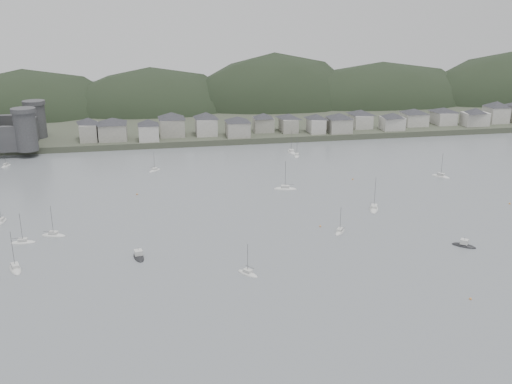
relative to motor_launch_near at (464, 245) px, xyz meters
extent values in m
plane|color=slate|center=(-54.65, -30.25, -0.30)|extent=(900.00, 900.00, 0.00)
cube|color=#383D2D|center=(-54.65, 264.75, 1.20)|extent=(900.00, 250.00, 3.00)
ellipsoid|color=black|center=(-165.52, 241.69, -10.44)|extent=(138.98, 92.48, 81.13)
ellipsoid|color=black|center=(-86.95, 242.61, -10.27)|extent=(132.08, 90.41, 79.74)
ellipsoid|color=black|center=(-4.00, 242.68, -12.97)|extent=(133.88, 88.37, 101.41)
ellipsoid|color=black|center=(71.30, 237.66, -10.62)|extent=(165.81, 81.78, 82.55)
cylinder|color=#37373A|center=(-146.65, 135.75, 11.70)|extent=(10.00, 10.00, 18.00)
cylinder|color=#37373A|center=(-146.65, 163.75, 11.20)|extent=(10.00, 10.00, 17.00)
cube|color=#37373A|center=(-146.65, 149.75, 8.70)|extent=(3.50, 30.00, 12.00)
cube|color=gray|center=(-119.65, 151.71, 7.00)|extent=(8.34, 12.91, 8.59)
pyramid|color=#26262A|center=(-119.65, 151.71, 12.79)|extent=(15.78, 15.78, 3.01)
cube|color=gray|center=(-107.97, 151.07, 6.88)|extent=(13.68, 13.35, 8.36)
pyramid|color=#26262A|center=(-107.97, 151.07, 12.52)|extent=(20.07, 20.07, 2.93)
cube|color=#A7A49D|center=(-90.22, 145.77, 6.74)|extent=(9.78, 10.20, 8.08)
pyramid|color=#26262A|center=(-90.22, 145.77, 12.19)|extent=(14.83, 14.83, 2.83)
cube|color=gray|center=(-78.16, 155.39, 7.25)|extent=(12.59, 13.33, 9.09)
pyramid|color=#26262A|center=(-78.16, 155.39, 13.39)|extent=(19.24, 19.24, 3.18)
cube|color=#A7A49D|center=(-60.40, 153.85, 7.14)|extent=(10.74, 12.17, 8.87)
pyramid|color=#26262A|center=(-60.40, 153.85, 13.12)|extent=(17.01, 17.01, 3.10)
cube|color=gray|center=(-44.73, 147.28, 6.55)|extent=(11.63, 12.09, 7.69)
pyramid|color=#26262A|center=(-44.73, 147.28, 11.74)|extent=(17.61, 17.61, 2.69)
cube|color=gray|center=(-29.40, 155.94, 6.42)|extent=(10.37, 9.35, 7.44)
pyramid|color=#26262A|center=(-29.40, 155.94, 11.44)|extent=(14.65, 14.65, 2.60)
cube|color=gray|center=(-16.02, 153.54, 6.31)|extent=(8.24, 12.20, 7.22)
pyramid|color=#26262A|center=(-16.02, 153.54, 11.19)|extent=(15.17, 15.17, 2.53)
cube|color=#A7A49D|center=(-2.15, 148.30, 6.43)|extent=(8.06, 10.91, 7.46)
pyramid|color=#26262A|center=(-2.15, 148.30, 11.47)|extent=(14.08, 14.08, 2.61)
cube|color=gray|center=(10.16, 146.81, 6.53)|extent=(11.73, 11.78, 7.66)
pyramid|color=#26262A|center=(10.16, 146.81, 11.70)|extent=(17.46, 17.46, 2.68)
cube|color=#A7A49D|center=(25.99, 156.66, 6.37)|extent=(10.19, 13.02, 7.33)
pyramid|color=#26262A|center=(25.99, 156.66, 11.32)|extent=(17.23, 17.23, 2.57)
cube|color=#A7A49D|center=(40.90, 147.81, 6.14)|extent=(11.70, 9.81, 6.88)
pyramid|color=#26262A|center=(40.90, 147.81, 10.78)|extent=(15.97, 15.97, 2.41)
cube|color=#A7A49D|center=(57.75, 156.66, 6.20)|extent=(12.83, 12.48, 7.00)
pyramid|color=#26262A|center=(57.75, 156.66, 10.93)|extent=(18.79, 18.79, 2.45)
cube|color=#A7A49D|center=(76.08, 157.17, 6.19)|extent=(11.07, 13.50, 6.97)
pyramid|color=#26262A|center=(76.08, 157.17, 10.89)|extent=(18.25, 18.25, 2.44)
cube|color=#A7A49D|center=(91.37, 149.47, 6.37)|extent=(13.75, 9.12, 7.34)
pyramid|color=#26262A|center=(91.37, 149.47, 11.32)|extent=(16.97, 16.97, 2.57)
cube|color=#A7A49D|center=(108.27, 155.70, 7.23)|extent=(11.37, 11.57, 9.05)
pyramid|color=#26262A|center=(108.27, 155.70, 13.34)|extent=(17.03, 17.03, 3.17)
ellipsoid|color=silver|center=(-153.52, 119.75, -0.25)|extent=(4.21, 6.49, 1.24)
cube|color=silver|center=(-153.52, 119.75, 0.67)|extent=(2.09, 2.53, 0.70)
cylinder|color=#3F3F42|center=(-153.52, 119.75, 3.78)|extent=(0.12, 0.12, 7.76)
cylinder|color=#3F3F42|center=(-153.09, 118.72, 1.22)|extent=(1.16, 2.62, 0.10)
ellipsoid|color=silver|center=(-22.02, 112.41, -0.25)|extent=(4.44, 7.81, 1.49)
cube|color=silver|center=(-22.02, 112.41, 0.80)|extent=(2.32, 2.97, 0.70)
cylinder|color=#3F3F42|center=(-22.02, 112.41, 4.55)|extent=(0.12, 0.12, 9.30)
cylinder|color=#3F3F42|center=(-22.41, 113.69, 1.35)|extent=(1.07, 3.23, 0.10)
ellipsoid|color=silver|center=(-14.15, 35.59, -0.25)|extent=(6.48, 9.62, 1.84)
cube|color=silver|center=(-14.15, 35.59, 0.97)|extent=(3.18, 3.78, 0.70)
cylinder|color=#3F3F42|center=(-14.15, 35.59, 5.67)|extent=(0.12, 0.12, 11.53)
cylinder|color=#3F3F42|center=(-14.83, 37.10, 1.52)|extent=(1.80, 3.82, 0.10)
ellipsoid|color=silver|center=(-32.81, 17.50, -0.25)|extent=(5.66, 6.57, 1.32)
cube|color=silver|center=(-32.81, 17.50, 0.71)|extent=(2.55, 2.73, 0.70)
cylinder|color=#3F3F42|center=(-32.81, 17.50, 4.04)|extent=(0.12, 0.12, 8.28)
cylinder|color=#3F3F42|center=(-32.09, 16.54, 1.26)|extent=(1.86, 2.45, 0.10)
ellipsoid|color=silver|center=(-129.81, 27.39, -0.25)|extent=(7.54, 2.79, 1.48)
cube|color=silver|center=(-129.81, 27.39, 0.79)|extent=(2.68, 1.77, 0.70)
cylinder|color=#3F3F42|center=(-129.81, 27.39, 4.54)|extent=(0.12, 0.12, 9.27)
cylinder|color=#3F3F42|center=(-131.14, 27.31, 1.34)|extent=(3.34, 0.29, 0.10)
ellipsoid|color=silver|center=(-88.74, 99.77, -0.25)|extent=(6.13, 6.21, 1.32)
cube|color=silver|center=(-88.74, 99.77, 0.71)|extent=(2.66, 2.67, 0.70)
cylinder|color=#3F3F42|center=(-88.74, 99.77, 4.03)|extent=(0.12, 0.12, 8.26)
cylinder|color=#3F3F42|center=(-89.57, 100.62, 1.26)|extent=(2.15, 2.20, 0.10)
ellipsoid|color=silver|center=(-22.82, 119.75, -0.25)|extent=(3.37, 8.81, 1.73)
cube|color=silver|center=(-22.82, 119.75, 0.92)|extent=(2.11, 3.15, 0.70)
cylinder|color=#3F3F42|center=(-22.82, 119.75, 5.30)|extent=(0.12, 0.12, 10.80)
cylinder|color=#3F3F42|center=(-22.71, 121.30, 1.47)|extent=(0.38, 3.88, 0.10)
ellipsoid|color=silver|center=(-128.44, 8.61, -0.25)|extent=(5.54, 9.17, 1.75)
cube|color=silver|center=(-128.44, 8.61, 0.93)|extent=(2.83, 3.52, 0.70)
cylinder|color=#3F3F42|center=(-128.44, 8.61, 5.36)|extent=(0.12, 0.12, 10.92)
cylinder|color=#3F3F42|center=(-128.96, 7.13, 1.48)|extent=(1.40, 3.74, 0.10)
ellipsoid|color=silver|center=(-121.47, 31.47, -0.25)|extent=(8.19, 4.85, 1.56)
cube|color=silver|center=(-121.47, 31.47, 0.83)|extent=(3.13, 2.50, 0.70)
cylinder|color=#3F3F42|center=(-121.47, 31.47, 4.78)|extent=(0.12, 0.12, 9.75)
cylinder|color=#3F3F42|center=(-122.80, 31.03, 1.38)|extent=(3.36, 1.21, 0.10)
ellipsoid|color=silver|center=(-140.18, 47.20, -0.25)|extent=(3.33, 7.24, 1.39)
cube|color=silver|center=(-140.18, 47.20, 0.75)|extent=(1.91, 2.66, 0.70)
cylinder|color=#3F3F42|center=(-140.18, 47.20, 4.26)|extent=(0.12, 0.12, 8.71)
cylinder|color=#3F3F42|center=(-140.39, 48.44, 1.30)|extent=(0.61, 3.11, 0.10)
ellipsoid|color=silver|center=(-66.66, -6.22, -0.25)|extent=(5.94, 6.74, 1.37)
cube|color=silver|center=(-66.66, -6.22, 0.74)|extent=(2.66, 2.81, 0.70)
cylinder|color=#3F3F42|center=(-66.66, -6.22, 4.18)|extent=(0.12, 0.12, 8.55)
cylinder|color=#3F3F42|center=(-65.91, -5.25, 1.29)|extent=(1.98, 2.49, 0.10)
ellipsoid|color=silver|center=(-39.40, 63.87, -0.25)|extent=(9.40, 5.16, 1.79)
cube|color=silver|center=(-39.40, 63.87, 0.95)|extent=(3.55, 2.74, 0.70)
cylinder|color=#3F3F42|center=(-39.40, 63.87, 5.50)|extent=(0.12, 0.12, 11.20)
cylinder|color=#3F3F42|center=(-37.84, 64.30, 1.50)|extent=(3.91, 1.18, 0.10)
ellipsoid|color=silver|center=(28.41, 68.13, -0.25)|extent=(6.67, 7.99, 1.59)
cube|color=silver|center=(28.41, 68.13, 0.85)|extent=(3.04, 3.29, 0.70)
cylinder|color=#3F3F42|center=(28.41, 68.13, 4.88)|extent=(0.12, 0.12, 9.97)
cylinder|color=#3F3F42|center=(27.59, 66.95, 1.40)|extent=(2.14, 2.99, 0.10)
ellipsoid|color=black|center=(0.00, 0.00, -0.25)|extent=(7.01, 6.70, 1.57)
cube|color=silver|center=(0.00, 0.00, 1.19)|extent=(2.93, 2.92, 1.40)
cylinder|color=#3F3F42|center=(0.00, 0.00, 2.09)|extent=(0.10, 0.10, 1.20)
ellipsoid|color=black|center=(-95.39, 10.19, -0.25)|extent=(4.06, 8.02, 1.68)
cube|color=silver|center=(-95.39, 10.19, 1.24)|extent=(2.51, 2.64, 1.40)
cylinder|color=#3F3F42|center=(-95.39, 10.19, 2.14)|extent=(0.10, 0.10, 1.20)
sphere|color=#CF8745|center=(-15.44, -30.17, -0.15)|extent=(0.70, 0.70, 0.70)
sphere|color=#CF8745|center=(-37.48, 23.31, -0.15)|extent=(0.70, 0.70, 0.70)
sphere|color=#CF8745|center=(-96.08, 68.13, -0.15)|extent=(0.70, 0.70, 0.70)
sphere|color=#CF8745|center=(-9.02, 71.38, -0.15)|extent=(0.70, 0.70, 0.70)
sphere|color=#CF8745|center=(36.21, 31.78, -0.15)|extent=(0.70, 0.70, 0.70)
camera|label=1|loc=(-90.84, -144.23, 68.87)|focal=40.56mm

